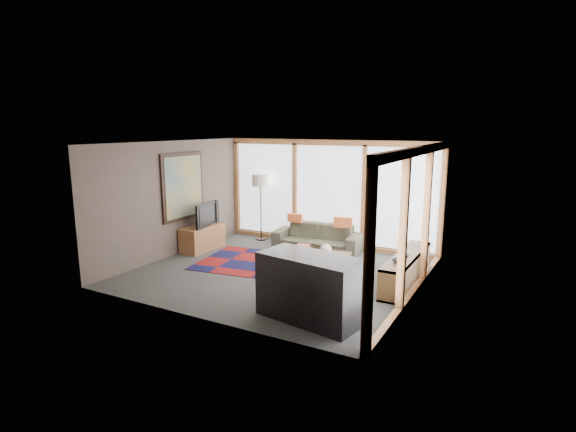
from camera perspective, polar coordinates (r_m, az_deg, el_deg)
The scene contains 17 objects.
ground at distance 9.19m, azimuth -1.21°, elevation -7.17°, with size 5.50×5.50×0.00m, color #30302E.
room_envelope at distance 9.08m, azimuth 3.23°, elevation 2.61°, with size 5.52×5.02×2.62m.
rug at distance 9.72m, azimuth -2.30°, elevation -6.08°, with size 3.03×1.95×0.01m, color maroon.
sofa at distance 10.79m, azimuth 3.74°, elevation -2.69°, with size 2.08×0.81×0.61m, color #333526.
pillow_left at distance 10.98m, azimuth 0.91°, elevation -0.24°, with size 0.37×0.11×0.21m, color #D3602F.
pillow_right at distance 10.49m, azimuth 6.99°, elevation -0.79°, with size 0.43×0.13×0.24m, color #D3602F.
floor_lamp at distance 11.61m, azimuth -3.46°, elevation 1.11°, with size 0.43×0.43×1.71m, color #30221A, non-canonical shape.
coffee_table at distance 9.09m, azimuth 3.87°, elevation -6.03°, with size 1.25×0.62×0.42m, color #372713, non-canonical shape.
book_stack at distance 9.21m, azimuth 1.82°, elevation -4.08°, with size 0.26×0.33×0.11m, color brown.
vase at distance 8.98m, azimuth 4.84°, elevation -4.23°, with size 0.23×0.23×0.19m, color beige.
bookshelf at distance 8.77m, azimuth 14.78°, elevation -6.54°, with size 0.41×2.26×0.57m, color #372713, non-canonical shape.
bowl_a at distance 8.14m, azimuth 13.83°, elevation -5.41°, with size 0.21×0.21×0.11m, color black.
bowl_b at distance 8.53m, azimuth 14.64°, elevation -4.79°, with size 0.16×0.16×0.08m, color black.
shelf_picture at distance 9.32m, azimuth 16.80°, elevation -2.42°, with size 0.04×0.32×0.42m, color black.
tv_console at distance 10.96m, azimuth -10.78°, elevation -2.72°, with size 0.49×1.17×0.58m, color brown.
television at distance 10.84m, azimuth -10.63°, elevation 0.24°, with size 0.98×0.13×0.56m, color black.
bar_counter at distance 6.93m, azimuth 2.88°, elevation -9.08°, with size 1.59×0.74×1.01m, color black.
Camera 1 is at (4.35, -7.54, 2.93)m, focal length 28.00 mm.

